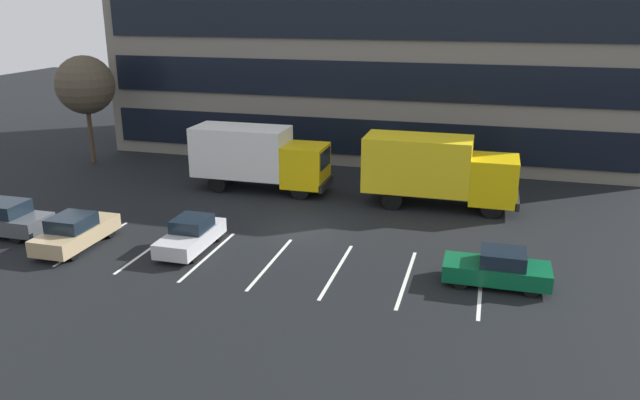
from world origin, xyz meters
The scene contains 10 objects.
ground_plane centered at (0.00, 0.00, 0.00)m, with size 120.00×120.00×0.00m, color black.
office_building centered at (0.00, 17.95, 7.20)m, with size 34.97×12.15×14.40m.
lot_markings centered at (0.00, -4.03, 0.00)m, with size 16.94×5.40×0.01m.
box_truck_yellow_all centered at (5.80, 5.22, 2.06)m, with size 7.90×2.62×3.66m.
box_truck_yellow centered at (-4.17, 5.57, 2.01)m, with size 7.72×2.56×3.58m.
sedan_tan centered at (-8.79, -4.63, 0.71)m, with size 1.75×4.18×1.50m.
sedan_charcoal centered at (-13.00, -4.15, 0.74)m, with size 4.40×1.84×1.58m.
sedan_silver centered at (-3.82, -3.51, 0.66)m, with size 1.63×3.89×1.39m.
sedan_forest centered at (8.98, -3.66, 0.67)m, with size 3.94×1.65×1.41m.
bare_tree centered at (-17.00, 8.50, 5.11)m, with size 3.73×3.73×6.99m.
Camera 1 is at (8.23, -26.16, 10.35)m, focal length 34.87 mm.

